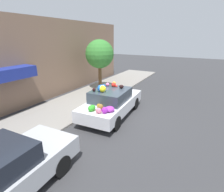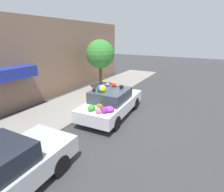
{
  "view_description": "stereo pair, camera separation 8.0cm",
  "coord_description": "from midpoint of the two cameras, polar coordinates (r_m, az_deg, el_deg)",
  "views": [
    {
      "loc": [
        -7.25,
        -4.0,
        3.87
      ],
      "look_at": [
        0.0,
        0.01,
        1.05
      ],
      "focal_mm": 28.0,
      "sensor_mm": 36.0,
      "label": 1
    },
    {
      "loc": [
        -7.21,
        -4.07,
        3.87
      ],
      "look_at": [
        0.0,
        0.01,
        1.05
      ],
      "focal_mm": 28.0,
      "sensor_mm": 36.0,
      "label": 2
    }
  ],
  "objects": [
    {
      "name": "ground_plane",
      "position": [
        9.14,
        0.33,
        -6.23
      ],
      "size": [
        60.0,
        60.0,
        0.0
      ],
      "primitive_type": "plane",
      "color": "#38383A"
    },
    {
      "name": "fire_hydrant",
      "position": [
        10.08,
        -6.26,
        -1.12
      ],
      "size": [
        0.2,
        0.2,
        0.7
      ],
      "color": "gold",
      "rests_on": "sidewalk_curb"
    },
    {
      "name": "street_tree",
      "position": [
        12.85,
        -3.7,
        13.44
      ],
      "size": [
        2.03,
        2.03,
        3.6
      ],
      "color": "brown",
      "rests_on": "sidewalk_curb"
    },
    {
      "name": "art_car",
      "position": [
        8.79,
        0.06,
        -1.92
      ],
      "size": [
        4.32,
        2.06,
        1.75
      ],
      "rotation": [
        0.0,
        0.0,
        0.06
      ],
      "color": "silver",
      "rests_on": "ground"
    },
    {
      "name": "sidewalk_curb",
      "position": [
        10.6,
        -12.54,
        -2.77
      ],
      "size": [
        24.0,
        3.2,
        0.1
      ],
      "color": "gray",
      "rests_on": "ground"
    },
    {
      "name": "building_facade",
      "position": [
        11.49,
        -22.42,
        10.43
      ],
      "size": [
        18.0,
        1.2,
        4.98
      ],
      "color": "#846651",
      "rests_on": "ground"
    }
  ]
}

